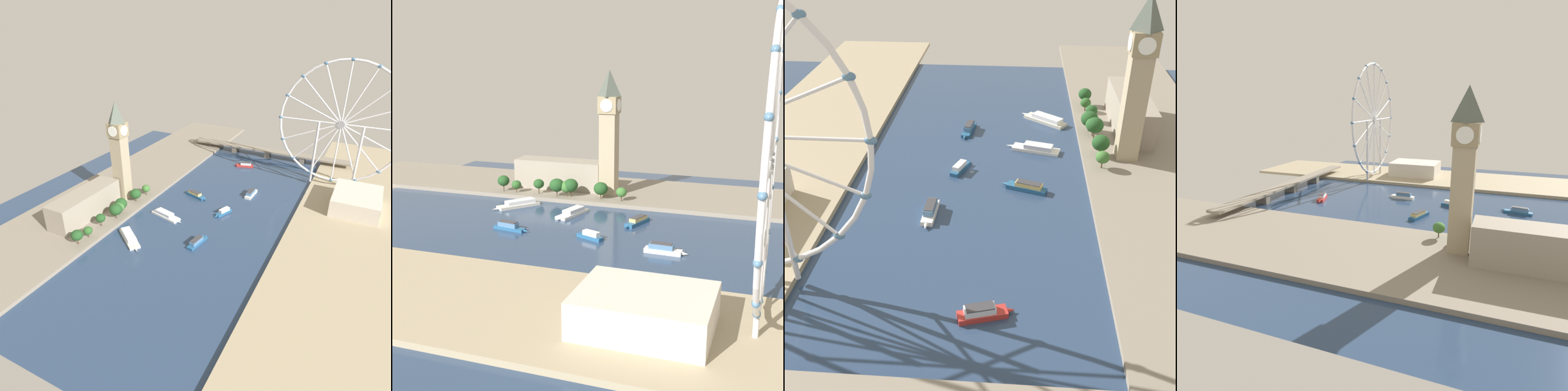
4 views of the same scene
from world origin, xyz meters
TOP-DOWN VIEW (x-y plane):
  - ground_plane at (0.00, 0.00)m, footprint 394.30×394.30m
  - riverbank_left at (-112.15, 0.00)m, footprint 90.00×520.00m
  - riverbank_right at (112.15, 0.00)m, footprint 90.00×520.00m
  - clock_tower at (-93.31, -16.52)m, footprint 15.46×15.46m
  - parliament_block at (-102.34, -60.93)m, footprint 22.00×72.82m
  - tree_row_embankment at (-76.49, -48.92)m, footprint 14.41×107.14m
  - ferris_wheel at (86.72, 107.27)m, footprint 126.29×3.20m
  - riverside_hall at (115.71, 64.30)m, footprint 42.08×55.14m
  - tour_boat_1 at (17.18, 51.04)m, footprint 6.82×25.36m
  - tour_boat_2 at (6.70, -52.24)m, footprint 8.81×26.10m
  - tour_boat_3 at (-39.10, -26.04)m, footprint 35.22×15.75m
  - tour_boat_4 at (-46.57, -71.88)m, footprint 32.99×27.02m
  - tour_boat_5 at (6.59, 2.83)m, footprint 11.01×20.97m
  - tour_boat_6 at (-32.63, 22.58)m, footprint 26.45×12.54m

SIDE VIEW (x-z plane):
  - ground_plane at x=0.00m, z-range 0.00..0.00m
  - riverbank_left at x=-112.15m, z-range 0.00..3.00m
  - riverbank_right at x=112.15m, z-range 0.00..3.00m
  - tour_boat_3 at x=-39.10m, z-range -0.44..4.40m
  - tour_boat_5 at x=6.59m, z-range -0.47..4.70m
  - tour_boat_6 at x=-32.63m, z-range -0.45..4.80m
  - tour_boat_4 at x=-46.57m, z-range -0.37..4.79m
  - tour_boat_2 at x=6.70m, z-range -0.53..5.08m
  - tour_boat_1 at x=17.18m, z-range -0.52..5.44m
  - riverside_hall at x=115.71m, z-range 3.00..19.02m
  - tree_row_embankment at x=-76.49m, z-range 4.15..18.31m
  - parliament_block at x=-102.34m, z-range 3.00..26.33m
  - clock_tower at x=-93.31m, z-range 4.93..101.18m
  - ferris_wheel at x=86.72m, z-range 4.59..133.74m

